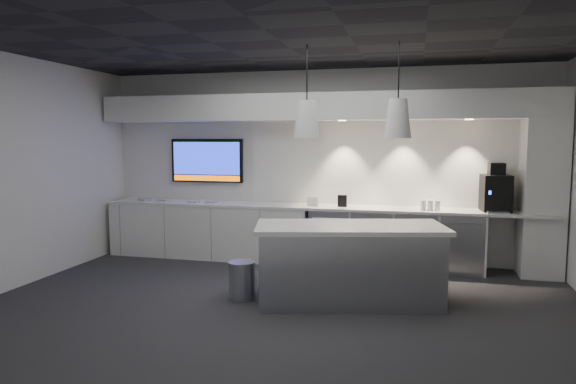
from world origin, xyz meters
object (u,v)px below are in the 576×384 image
(coffee_machine, at_px, (496,191))
(bin, at_px, (242,280))
(island, at_px, (349,263))
(wall_tv, at_px, (207,161))

(coffee_machine, bearing_deg, bin, -151.55)
(coffee_machine, bearing_deg, island, -139.76)
(island, xyz_separation_m, bin, (-1.27, -0.20, -0.24))
(bin, relative_size, coffee_machine, 0.67)
(island, bearing_deg, bin, 175.25)
(island, distance_m, bin, 1.31)
(bin, xyz_separation_m, coffee_machine, (3.11, 2.01, 0.95))
(island, height_order, coffee_machine, coffee_machine)
(coffee_machine, bearing_deg, wall_tv, 172.36)
(wall_tv, distance_m, coffee_machine, 4.52)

